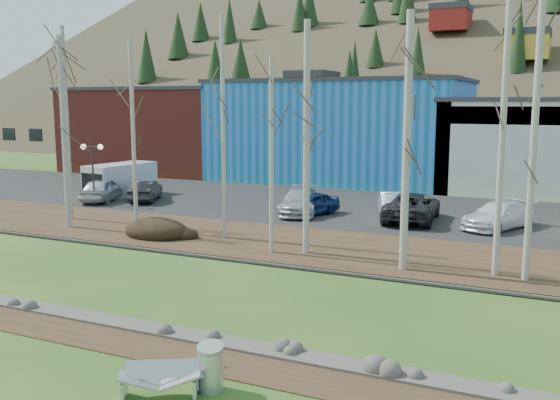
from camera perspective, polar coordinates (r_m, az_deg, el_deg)
The scene contains 32 objects.
ground at distance 17.11m, azimuth -20.71°, elevation -13.95°, with size 200.00×200.00×0.00m, color #264D17.
dirt_strip at distance 18.50m, azimuth -15.98°, elevation -11.89°, with size 80.00×1.80×0.03m, color #382616.
near_bank_rocks at distance 19.22m, azimuth -14.00°, elevation -11.06°, with size 80.00×0.80×0.50m, color #47423D, non-canonical shape.
river at distance 22.37m, azimuth -7.34°, elevation -7.98°, with size 80.00×8.00×0.90m, color black, non-canonical shape.
far_bank_rocks at distance 25.79m, azimuth -2.45°, elevation -5.62°, with size 80.00×0.80×0.46m, color #47423D, non-canonical shape.
far_bank at distance 28.57m, azimuth 0.51°, elevation -4.01°, with size 80.00×7.00×0.15m, color #382616.
parking_lot at distance 38.19m, azimuth 7.05°, elevation -0.78°, with size 80.00×14.00×0.14m, color black.
building_brick at distance 61.26m, azimuth -10.56°, elevation 6.40°, with size 16.32×12.24×7.80m.
building_blue at distance 52.89m, azimuth 5.64°, elevation 6.39°, with size 20.40×12.24×8.30m.
hillside at distance 96.17m, azimuth 18.60°, elevation 15.09°, with size 160.00×72.00×35.00m, color #36301F, non-canonical shape.
bench_damaged at distance 14.60m, azimuth -10.71°, elevation -15.79°, with size 1.90×1.43×0.82m.
litter_bin at distance 14.70m, azimuth -6.36°, elevation -15.15°, with size 0.58×0.58×1.00m, color #BABEC0.
seagull at distance 16.03m, azimuth -6.30°, elevation -14.32°, with size 0.43×0.20×0.31m.
dirt_mound at distance 30.36m, azimuth -11.22°, elevation -2.64°, with size 3.29×2.32×0.64m, color black.
birch_0 at distance 33.28m, azimuth -19.16°, elevation 5.81°, with size 0.25×0.25×9.59m.
birch_1 at distance 35.62m, azimuth -18.89°, elevation 6.58°, with size 0.21×0.21×10.31m.
birch_2 at distance 31.72m, azimuth -13.27°, elevation 5.74°, with size 0.20×0.20×9.37m.
birch_3 at distance 25.94m, azimuth 2.45°, elevation 5.58°, with size 0.28×0.28×9.63m.
birch_4 at distance 29.05m, azimuth -5.21°, elevation 6.51°, with size 0.20×0.20×10.23m.
birch_5 at distance 26.06m, azimuth -0.78°, elevation 4.02°, with size 0.19×0.19×8.19m.
birch_6 at distance 23.73m, azimuth 11.51°, elevation 5.09°, with size 0.29×0.29×9.63m.
birch_7 at distance 23.55m, azimuth 22.18°, elevation 4.80°, with size 0.25×0.25×9.81m.
birch_8 at distance 23.81m, azimuth 19.70°, elevation 6.15°, with size 0.23×0.23×10.78m.
street_lamp at distance 40.20m, azimuth -16.79°, elevation 3.77°, with size 1.41×0.62×3.79m.
car_0 at distance 41.89m, azimuth -15.84°, elevation 0.93°, with size 1.76×4.37×1.49m, color silver.
car_1 at distance 41.23m, azimuth -12.18°, elevation 0.84°, with size 1.41×4.05×1.33m, color black.
car_2 at distance 35.71m, azimuth 1.83°, elevation -0.12°, with size 2.00×4.93×1.43m, color #ABACB4.
car_3 at distance 35.23m, azimuth 2.79°, elevation -0.36°, with size 1.53×3.80×1.30m, color navy.
car_4 at distance 35.05m, azimuth 10.38°, elevation -0.40°, with size 1.56×4.47×1.47m, color #B8B7BA.
car_5 at distance 34.30m, azimuth 11.97°, elevation -0.60°, with size 2.55×5.52×1.53m, color #2B2C2E.
car_6 at distance 33.40m, azimuth 19.36°, elevation -1.33°, with size 1.89×4.66×1.35m, color white.
van_grey at distance 43.70m, azimuth -14.56°, elevation 1.77°, with size 2.66×5.22×2.19m.
Camera 1 is at (11.53, -10.84, 6.50)m, focal length 40.00 mm.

